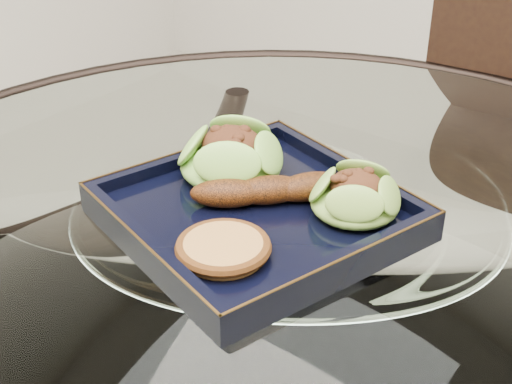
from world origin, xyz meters
The scene contains 7 objects.
dining_table centered at (0.00, 0.00, 0.60)m, with size 1.13×1.13×0.77m.
dining_chair centered at (0.09, 0.47, 0.51)m, with size 0.42×0.42×0.91m.
navy_plate centered at (-0.04, -0.01, 0.77)m, with size 0.27×0.27×0.02m, color black.
lettuce_wrap_left centered at (-0.10, 0.03, 0.80)m, with size 0.11×0.11×0.04m, color #6FB033.
lettuce_wrap_right centered at (0.05, 0.05, 0.80)m, with size 0.09×0.09×0.03m, color olive.
roasted_plantain centered at (-0.03, 0.01, 0.80)m, with size 0.16×0.03×0.03m, color #582609.
crumb_patty centered at (-0.01, -0.09, 0.79)m, with size 0.08×0.08×0.01m, color #CC8744.
Camera 1 is at (0.34, -0.51, 1.17)m, focal length 50.00 mm.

